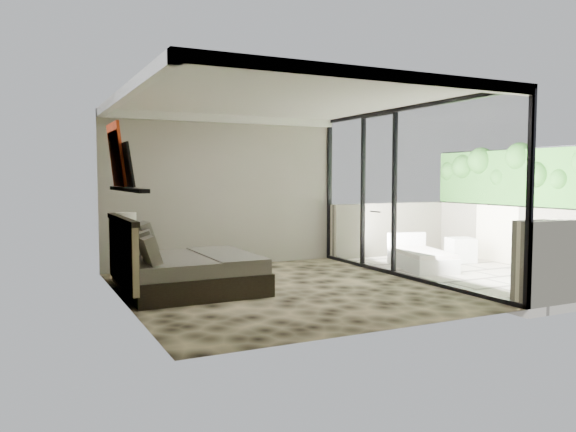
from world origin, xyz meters
name	(u,v)px	position (x,y,z in m)	size (l,w,h in m)	color
floor	(281,289)	(0.00, 0.00, 0.00)	(5.00, 5.00, 0.00)	black
ceiling	(281,99)	(0.00, 0.00, 2.79)	(4.50, 5.00, 0.02)	silver
back_wall	(224,191)	(0.00, 2.49, 1.40)	(4.50, 0.02, 2.80)	gray
left_wall	(124,197)	(-2.24, 0.00, 1.40)	(0.02, 5.00, 2.80)	gray
glass_wall	(406,193)	(2.25, 0.00, 1.40)	(0.08, 5.00, 2.80)	white
terrace_slab	(473,274)	(3.75, 0.00, -0.06)	(3.00, 5.00, 0.12)	beige
parapet_far	(528,236)	(5.10, 0.00, 0.55)	(0.30, 5.00, 1.10)	beige
foliage_hedge	(530,178)	(5.10, 0.00, 1.65)	(0.36, 4.60, 1.10)	#2D7323
picture_ledge	(127,189)	(-2.18, 0.10, 1.50)	(0.12, 2.20, 0.05)	black
bed	(184,270)	(-1.35, 0.45, 0.32)	(1.93, 1.87, 1.06)	black
nightstand	(128,267)	(-1.93, 1.63, 0.24)	(0.48, 0.48, 0.48)	black
table_lamp	(126,226)	(-1.94, 1.64, 0.89)	(0.32, 0.32, 0.58)	black
abstract_canvas	(116,155)	(-2.19, 0.84, 1.97)	(0.04, 0.90, 0.90)	red
framed_print	(127,165)	(-2.14, 0.29, 1.82)	(0.03, 0.50, 0.60)	black
ottoman	(461,250)	(4.30, 0.90, 0.24)	(0.47, 0.47, 0.47)	white
lounger	(420,258)	(3.11, 0.64, 0.18)	(1.11, 1.64, 0.59)	white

